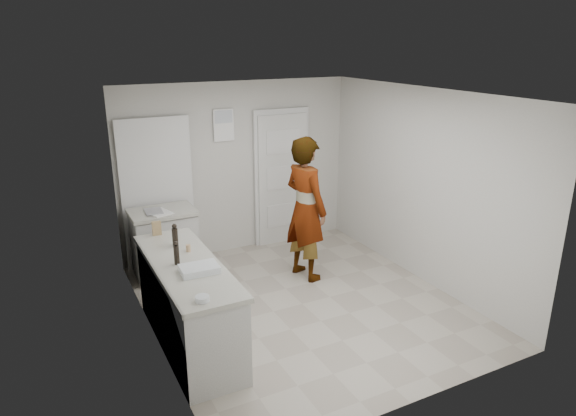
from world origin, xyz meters
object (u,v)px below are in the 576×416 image
cake_mix_box (157,228)px  spice_jar (188,248)px  egg_bowl (202,299)px  person (306,209)px  oil_cruet_a (175,235)px  baking_dish (199,269)px  oil_cruet_b (176,253)px

cake_mix_box → spice_jar: size_ratio=2.16×
egg_bowl → person: bearing=41.1°
spice_jar → cake_mix_box: bearing=105.9°
oil_cruet_a → baking_dish: 0.75m
cake_mix_box → egg_bowl: 1.73m
oil_cruet_b → baking_dish: (0.14, -0.27, -0.09)m
oil_cruet_a → baking_dish: bearing=-88.0°
person → cake_mix_box: (-1.93, 0.02, 0.05)m
oil_cruet_b → egg_bowl: 0.85m
oil_cruet_a → egg_bowl: (-0.13, -1.31, -0.10)m
cake_mix_box → spice_jar: 0.65m
cake_mix_box → oil_cruet_a: 0.43m
person → spice_jar: bearing=96.9°
oil_cruet_a → oil_cruet_b: 0.49m
spice_jar → oil_cruet_b: (-0.19, -0.26, 0.08)m
person → cake_mix_box: person is taller
oil_cruet_a → spice_jar: bearing=-70.1°
person → spice_jar: 1.85m
cake_mix_box → baking_dish: (0.13, -1.16, -0.05)m
cake_mix_box → person: bearing=3.2°
person → oil_cruet_b: 2.13m
oil_cruet_b → spice_jar: bearing=53.5°
oil_cruet_b → egg_bowl: oil_cruet_b is taller
oil_cruet_b → baking_dish: size_ratio=0.66×
person → cake_mix_box: 1.93m
person → egg_bowl: person is taller
oil_cruet_a → oil_cruet_b: oil_cruet_a is taller
cake_mix_box → baking_dish: bearing=-79.8°
person → oil_cruet_b: size_ratio=7.74×
cake_mix_box → oil_cruet_a: bearing=-72.4°
oil_cruet_a → egg_bowl: bearing=-95.6°
person → baking_dish: size_ratio=5.11×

